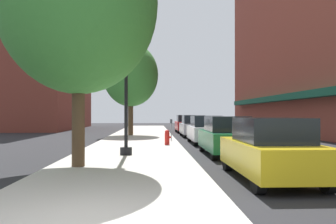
# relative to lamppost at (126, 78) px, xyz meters

# --- Properties ---
(ground_plane) EXTENTS (90.00, 90.00, 0.00)m
(ground_plane) POSITION_rel_lamppost_xyz_m (4.17, 9.05, -3.20)
(ground_plane) COLOR #232326
(sidewalk_slab) EXTENTS (4.80, 50.00, 0.12)m
(sidewalk_slab) POSITION_rel_lamppost_xyz_m (0.17, 10.05, -3.14)
(sidewalk_slab) COLOR #B7B2A8
(sidewalk_slab) RESTS_ON ground
(building_far_background) EXTENTS (6.80, 18.00, 18.37)m
(building_far_background) POSITION_rel_lamppost_xyz_m (-10.84, 28.05, 5.96)
(building_far_background) COLOR brown
(building_far_background) RESTS_ON ground
(lamppost) EXTENTS (0.48, 0.48, 5.90)m
(lamppost) POSITION_rel_lamppost_xyz_m (0.00, 0.00, 0.00)
(lamppost) COLOR black
(lamppost) RESTS_ON sidewalk_slab
(fire_hydrant) EXTENTS (0.33, 0.26, 0.79)m
(fire_hydrant) POSITION_rel_lamppost_xyz_m (1.84, 4.56, -2.68)
(fire_hydrant) COLOR red
(fire_hydrant) RESTS_ON sidewalk_slab
(parking_meter_near) EXTENTS (0.14, 0.09, 1.31)m
(parking_meter_near) POSITION_rel_lamppost_xyz_m (2.22, 7.77, -2.25)
(parking_meter_near) COLOR slate
(parking_meter_near) RESTS_ON sidewalk_slab
(tree_near) EXTENTS (4.29, 4.29, 7.15)m
(tree_near) POSITION_rel_lamppost_xyz_m (-0.66, 13.29, 1.58)
(tree_near) COLOR #4C3823
(tree_near) RESTS_ON sidewalk_slab
(tree_mid) EXTENTS (4.99, 4.99, 8.00)m
(tree_mid) POSITION_rel_lamppost_xyz_m (-1.26, -3.04, 2.04)
(tree_mid) COLOR #4C3823
(tree_mid) RESTS_ON sidewalk_slab
(car_yellow) EXTENTS (1.80, 4.30, 1.66)m
(car_yellow) POSITION_rel_lamppost_xyz_m (4.17, -4.99, -2.39)
(car_yellow) COLOR black
(car_yellow) RESTS_ON ground
(car_green) EXTENTS (1.80, 4.30, 1.66)m
(car_green) POSITION_rel_lamppost_xyz_m (4.17, 0.62, -2.39)
(car_green) COLOR black
(car_green) RESTS_ON ground
(car_white) EXTENTS (1.80, 4.30, 1.66)m
(car_white) POSITION_rel_lamppost_xyz_m (4.17, 6.44, -2.39)
(car_white) COLOR black
(car_white) RESTS_ON ground
(car_silver) EXTENTS (1.80, 4.30, 1.66)m
(car_silver) POSITION_rel_lamppost_xyz_m (4.17, 12.88, -2.39)
(car_silver) COLOR black
(car_silver) RESTS_ON ground
(car_red) EXTENTS (1.80, 4.30, 1.66)m
(car_red) POSITION_rel_lamppost_xyz_m (4.17, 19.13, -2.39)
(car_red) COLOR black
(car_red) RESTS_ON ground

